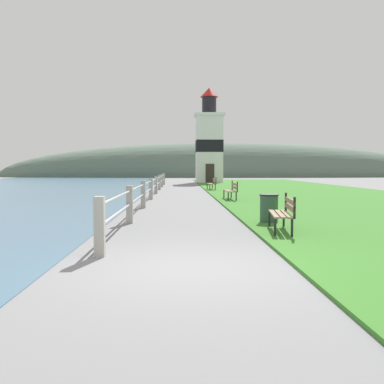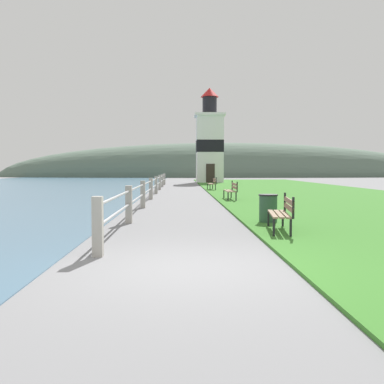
% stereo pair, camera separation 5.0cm
% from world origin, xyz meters
% --- Properties ---
extents(ground_plane, '(160.00, 160.00, 0.00)m').
position_xyz_m(ground_plane, '(0.00, 0.00, 0.00)').
color(ground_plane, slate).
extents(grass_verge, '(12.00, 58.74, 0.06)m').
position_xyz_m(grass_verge, '(7.67, 19.58, 0.03)').
color(grass_verge, '#387528').
rests_on(grass_verge, ground_plane).
extents(seawall_railing, '(0.18, 32.46, 1.08)m').
position_xyz_m(seawall_railing, '(-1.57, 17.14, 0.62)').
color(seawall_railing, '#A8A399').
rests_on(seawall_railing, ground_plane).
extents(park_bench_near, '(0.70, 1.76, 0.94)m').
position_xyz_m(park_bench_near, '(2.37, 3.60, 0.54)').
color(park_bench_near, '#846B51').
rests_on(park_bench_near, ground_plane).
extents(park_bench_midway, '(0.48, 1.88, 0.94)m').
position_xyz_m(park_bench_midway, '(2.39, 13.97, 0.54)').
color(park_bench_midway, '#846B51').
rests_on(park_bench_midway, ground_plane).
extents(park_bench_far, '(0.54, 1.73, 0.94)m').
position_xyz_m(park_bench_far, '(2.17, 23.25, 0.54)').
color(park_bench_far, '#846B51').
rests_on(park_bench_far, ground_plane).
extents(lighthouse, '(3.18, 3.18, 10.03)m').
position_xyz_m(lighthouse, '(3.03, 38.92, 4.23)').
color(lighthouse, white).
rests_on(lighthouse, ground_plane).
extents(trash_bin, '(0.54, 0.54, 0.84)m').
position_xyz_m(trash_bin, '(2.38, 5.31, 0.42)').
color(trash_bin, '#2D5138').
rests_on(trash_bin, ground_plane).
extents(distant_hillside, '(80.00, 16.00, 12.00)m').
position_xyz_m(distant_hillside, '(8.00, 69.16, 0.00)').
color(distant_hillside, '#566B5B').
rests_on(distant_hillside, ground_plane).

